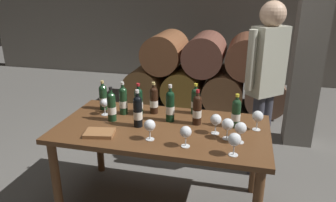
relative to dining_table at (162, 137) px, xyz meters
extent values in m
cube|color=gray|center=(0.00, 4.20, 0.73)|extent=(10.00, 0.24, 2.80)
cylinder|color=brown|center=(-0.95, 2.60, -0.37)|extent=(0.60, 0.90, 0.60)
cylinder|color=olive|center=(-0.32, 2.60, -0.37)|extent=(0.60, 0.90, 0.60)
cylinder|color=brown|center=(0.31, 2.60, -0.37)|extent=(0.60, 0.90, 0.60)
cylinder|color=brown|center=(0.95, 2.60, -0.37)|extent=(0.60, 0.90, 0.60)
cylinder|color=brown|center=(-0.63, 2.60, 0.18)|extent=(0.60, 0.90, 0.60)
cylinder|color=brown|center=(0.00, 2.60, 0.18)|extent=(0.60, 0.90, 0.60)
cylinder|color=brown|center=(0.63, 2.60, 0.18)|extent=(0.60, 0.90, 0.60)
cube|color=gray|center=(1.30, 1.60, 0.63)|extent=(0.32, 0.32, 2.60)
cube|color=brown|center=(0.00, 0.00, 0.07)|extent=(1.70, 0.90, 0.04)
cylinder|color=brown|center=(-0.77, -0.39, -0.31)|extent=(0.07, 0.07, 0.72)
cylinder|color=brown|center=(-0.77, 0.39, -0.31)|extent=(0.07, 0.07, 0.72)
cylinder|color=brown|center=(0.77, 0.39, -0.31)|extent=(0.07, 0.07, 0.72)
cylinder|color=black|center=(-0.26, 0.20, 0.19)|extent=(0.07, 0.07, 0.20)
sphere|color=black|center=(-0.26, 0.20, 0.30)|extent=(0.07, 0.07, 0.07)
cylinder|color=black|center=(-0.26, 0.20, 0.32)|extent=(0.03, 0.03, 0.06)
cylinder|color=#B21E23|center=(-0.26, 0.20, 0.37)|extent=(0.03, 0.03, 0.02)
cylinder|color=silver|center=(-0.26, 0.20, 0.18)|extent=(0.07, 0.07, 0.06)
cylinder|color=black|center=(-0.19, -0.04, 0.20)|extent=(0.07, 0.07, 0.22)
sphere|color=black|center=(-0.19, -0.04, 0.31)|extent=(0.07, 0.07, 0.07)
cylinder|color=black|center=(-0.19, -0.04, 0.34)|extent=(0.03, 0.03, 0.07)
cylinder|color=silver|center=(-0.19, -0.04, 0.39)|extent=(0.03, 0.03, 0.02)
cylinder|color=silver|center=(-0.19, -0.04, 0.19)|extent=(0.07, 0.07, 0.07)
cylinder|color=#19381E|center=(0.21, 0.35, 0.19)|extent=(0.07, 0.07, 0.19)
sphere|color=#19381E|center=(0.21, 0.35, 0.29)|extent=(0.07, 0.07, 0.07)
cylinder|color=#19381E|center=(0.21, 0.35, 0.32)|extent=(0.03, 0.03, 0.06)
cylinder|color=gold|center=(0.21, 0.35, 0.36)|extent=(0.03, 0.03, 0.02)
cylinder|color=silver|center=(0.21, 0.35, 0.18)|extent=(0.07, 0.07, 0.06)
cylinder|color=black|center=(0.26, 0.12, 0.20)|extent=(0.07, 0.07, 0.21)
sphere|color=black|center=(0.26, 0.12, 0.31)|extent=(0.07, 0.07, 0.07)
cylinder|color=black|center=(0.26, 0.12, 0.33)|extent=(0.03, 0.03, 0.07)
cylinder|color=#B21E23|center=(0.26, 0.12, 0.38)|extent=(0.03, 0.03, 0.02)
cylinder|color=silver|center=(0.26, 0.12, 0.18)|extent=(0.07, 0.07, 0.06)
cylinder|color=#19381E|center=(-0.44, 0.02, 0.19)|extent=(0.07, 0.07, 0.21)
sphere|color=#19381E|center=(-0.44, 0.02, 0.30)|extent=(0.07, 0.07, 0.07)
cylinder|color=#19381E|center=(-0.44, 0.02, 0.33)|extent=(0.03, 0.03, 0.06)
cylinder|color=black|center=(-0.44, 0.02, 0.37)|extent=(0.03, 0.03, 0.02)
cylinder|color=silver|center=(-0.44, 0.02, 0.18)|extent=(0.07, 0.07, 0.06)
cylinder|color=black|center=(-0.15, 0.27, 0.19)|extent=(0.07, 0.07, 0.20)
sphere|color=black|center=(-0.15, 0.27, 0.30)|extent=(0.07, 0.07, 0.07)
cylinder|color=black|center=(-0.15, 0.27, 0.32)|extent=(0.03, 0.03, 0.06)
cylinder|color=tan|center=(-0.15, 0.27, 0.37)|extent=(0.03, 0.03, 0.02)
cylinder|color=silver|center=(-0.15, 0.27, 0.18)|extent=(0.07, 0.07, 0.06)
cylinder|color=#19381E|center=(-0.62, 0.25, 0.19)|extent=(0.07, 0.07, 0.19)
sphere|color=#19381E|center=(-0.62, 0.25, 0.29)|extent=(0.07, 0.07, 0.07)
cylinder|color=#19381E|center=(-0.62, 0.25, 0.31)|extent=(0.03, 0.03, 0.06)
cylinder|color=tan|center=(-0.62, 0.25, 0.35)|extent=(0.03, 0.03, 0.02)
cylinder|color=silver|center=(-0.62, 0.25, 0.18)|extent=(0.07, 0.07, 0.06)
cylinder|color=#19381E|center=(0.57, 0.14, 0.19)|extent=(0.07, 0.07, 0.20)
sphere|color=#19381E|center=(0.57, 0.14, 0.29)|extent=(0.07, 0.07, 0.07)
cylinder|color=#19381E|center=(0.57, 0.14, 0.32)|extent=(0.03, 0.03, 0.06)
cylinder|color=gold|center=(0.57, 0.14, 0.36)|extent=(0.03, 0.03, 0.02)
cylinder|color=silver|center=(0.57, 0.14, 0.18)|extent=(0.07, 0.07, 0.06)
cylinder|color=black|center=(0.04, 0.13, 0.20)|extent=(0.07, 0.07, 0.22)
sphere|color=black|center=(0.04, 0.13, 0.32)|extent=(0.07, 0.07, 0.07)
cylinder|color=black|center=(0.04, 0.13, 0.35)|extent=(0.03, 0.03, 0.07)
cylinder|color=silver|center=(0.04, 0.13, 0.40)|extent=(0.03, 0.03, 0.03)
cylinder|color=silver|center=(0.04, 0.13, 0.19)|extent=(0.07, 0.07, 0.07)
cylinder|color=#19381E|center=(-0.40, 0.19, 0.19)|extent=(0.07, 0.07, 0.21)
sphere|color=#19381E|center=(-0.40, 0.19, 0.30)|extent=(0.07, 0.07, 0.07)
cylinder|color=#19381E|center=(-0.40, 0.19, 0.33)|extent=(0.03, 0.03, 0.06)
cylinder|color=silver|center=(-0.40, 0.19, 0.37)|extent=(0.03, 0.03, 0.02)
cylinder|color=silver|center=(-0.40, 0.19, 0.18)|extent=(0.07, 0.07, 0.06)
cylinder|color=white|center=(0.74, 0.12, 0.09)|extent=(0.06, 0.06, 0.00)
cylinder|color=white|center=(0.74, 0.12, 0.13)|extent=(0.01, 0.01, 0.07)
sphere|color=white|center=(0.74, 0.12, 0.21)|extent=(0.09, 0.09, 0.09)
cylinder|color=white|center=(-0.55, 0.12, 0.09)|extent=(0.06, 0.06, 0.00)
cylinder|color=white|center=(-0.55, 0.12, 0.13)|extent=(0.01, 0.01, 0.07)
sphere|color=white|center=(-0.55, 0.12, 0.20)|extent=(0.07, 0.07, 0.07)
cylinder|color=white|center=(0.52, -0.09, 0.09)|extent=(0.06, 0.06, 0.00)
cylinder|color=white|center=(0.52, -0.09, 0.13)|extent=(0.01, 0.01, 0.07)
sphere|color=white|center=(0.52, -0.09, 0.21)|extent=(0.09, 0.09, 0.09)
cylinder|color=white|center=(0.58, -0.33, 0.09)|extent=(0.06, 0.06, 0.00)
cylinder|color=white|center=(0.58, -0.33, 0.13)|extent=(0.01, 0.01, 0.07)
sphere|color=white|center=(0.58, -0.33, 0.21)|extent=(0.09, 0.09, 0.09)
cylinder|color=white|center=(0.62, -0.13, 0.09)|extent=(0.06, 0.06, 0.00)
cylinder|color=white|center=(0.62, -0.13, 0.13)|extent=(0.01, 0.01, 0.07)
sphere|color=white|center=(0.62, -0.13, 0.21)|extent=(0.09, 0.09, 0.09)
cylinder|color=white|center=(0.43, -0.02, 0.09)|extent=(0.06, 0.06, 0.00)
cylinder|color=white|center=(0.43, -0.02, 0.13)|extent=(0.01, 0.01, 0.07)
sphere|color=white|center=(0.43, -0.02, 0.21)|extent=(0.09, 0.09, 0.09)
cylinder|color=white|center=(-0.03, -0.24, 0.09)|extent=(0.06, 0.06, 0.00)
cylinder|color=white|center=(-0.03, -0.24, 0.13)|extent=(0.01, 0.01, 0.07)
sphere|color=white|center=(-0.03, -0.24, 0.21)|extent=(0.09, 0.09, 0.09)
cylinder|color=white|center=(0.25, -0.29, 0.09)|extent=(0.06, 0.06, 0.00)
cylinder|color=white|center=(0.25, -0.29, 0.13)|extent=(0.01, 0.01, 0.07)
sphere|color=white|center=(0.25, -0.29, 0.21)|extent=(0.08, 0.08, 0.08)
cube|color=#936038|center=(-0.43, -0.26, 0.11)|extent=(0.25, 0.20, 0.03)
cylinder|color=#383842|center=(0.85, 0.79, -0.24)|extent=(0.11, 0.11, 0.85)
cylinder|color=#383842|center=(0.77, 0.71, -0.24)|extent=(0.11, 0.11, 0.85)
cube|color=#B2B29E|center=(0.81, 0.75, 0.51)|extent=(0.36, 0.35, 0.64)
cylinder|color=#B2B29E|center=(0.97, 0.89, 0.54)|extent=(0.08, 0.08, 0.54)
cylinder|color=#B2B29E|center=(0.66, 0.61, 0.54)|extent=(0.08, 0.08, 0.54)
sphere|color=tan|center=(0.81, 0.75, 0.93)|extent=(0.23, 0.23, 0.23)
camera|label=1|loc=(0.61, -2.28, 1.17)|focal=34.17mm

